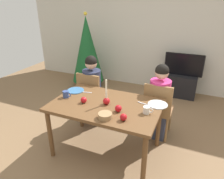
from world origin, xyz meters
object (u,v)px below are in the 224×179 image
object	(u,v)px
person_left_child	(92,91)
tv	(184,65)
candle_centerpiece	(106,99)
apple_by_right_mug	(118,108)
chair_left	(91,95)
christmas_tree	(87,50)
chair_right	(158,107)
apple_by_left_plate	(123,117)
person_right_child	(159,103)
mug_right	(147,110)
dining_table	(106,109)
bowl_walnuts	(105,116)
mug_left	(66,94)
plate_right	(158,104)
apple_near_candle	(84,100)
tv_stand	(181,85)
plate_left	(76,90)

from	to	relation	value
person_left_child	tv	bearing A→B (deg)	52.18
candle_centerpiece	apple_by_right_mug	world-z (taller)	candle_centerpiece
chair_left	christmas_tree	world-z (taller)	christmas_tree
chair_right	candle_centerpiece	xyz separation A→B (m)	(-0.56, -0.62, 0.31)
candle_centerpiece	apple_by_left_plate	xyz separation A→B (m)	(0.33, -0.27, -0.03)
christmas_tree	apple_by_right_mug	bearing A→B (deg)	-52.63
person_right_child	mug_right	xyz separation A→B (m)	(-0.02, -0.67, 0.22)
person_right_child	tv	distance (m)	1.68
dining_table	christmas_tree	world-z (taller)	christmas_tree
bowl_walnuts	mug_left	bearing A→B (deg)	159.02
bowl_walnuts	mug_right	bearing A→B (deg)	35.88
tv	apple_by_left_plate	distance (m)	2.61
chair_right	mug_right	xyz separation A→B (m)	(-0.02, -0.63, 0.28)
christmas_tree	apple_by_right_mug	size ratio (longest dim) A/B	20.38
plate_right	dining_table	bearing A→B (deg)	-159.41
christmas_tree	apple_near_candle	size ratio (longest dim) A/B	21.04
dining_table	tv_stand	size ratio (longest dim) A/B	2.19
tv	christmas_tree	bearing A→B (deg)	-172.51
candle_centerpiece	mug_right	world-z (taller)	candle_centerpiece
dining_table	tv	size ratio (longest dim) A/B	1.77
chair_right	tv	xyz separation A→B (m)	(0.17, 1.69, 0.20)
candle_centerpiece	apple_by_left_plate	bearing A→B (deg)	-39.08
chair_left	person_right_child	xyz separation A→B (m)	(1.12, 0.03, 0.06)
person_left_child	plate_right	xyz separation A→B (m)	(1.17, -0.41, 0.19)
person_right_child	bowl_walnuts	distance (m)	1.07
candle_centerpiece	mug_right	xyz separation A→B (m)	(0.53, -0.02, -0.03)
dining_table	plate_left	world-z (taller)	plate_left
mug_right	christmas_tree	bearing A→B (deg)	133.74
tv_stand	candle_centerpiece	distance (m)	2.49
plate_right	chair_left	bearing A→B (deg)	162.33
plate_left	chair_left	bearing A→B (deg)	86.16
plate_right	person_left_child	bearing A→B (deg)	160.91
apple_near_candle	mug_left	bearing A→B (deg)	171.83
apple_near_candle	tv_stand	bearing A→B (deg)	66.98
tv	tv_stand	bearing A→B (deg)	-90.00
chair_left	person_right_child	bearing A→B (deg)	1.66
person_right_child	apple_by_right_mug	size ratio (longest dim) A/B	13.89
bowl_walnuts	chair_left	bearing A→B (deg)	126.72
dining_table	mug_left	bearing A→B (deg)	-175.76
tv_stand	apple_near_candle	world-z (taller)	apple_near_candle
person_left_child	chair_left	bearing A→B (deg)	-90.00
person_right_child	candle_centerpiece	bearing A→B (deg)	-130.61
person_left_child	apple_by_left_plate	world-z (taller)	person_left_child
person_left_child	person_right_child	world-z (taller)	same
person_left_child	apple_by_right_mug	size ratio (longest dim) A/B	13.89
dining_table	candle_centerpiece	world-z (taller)	candle_centerpiece
dining_table	apple_by_right_mug	xyz separation A→B (m)	(0.22, -0.12, 0.13)
chair_left	tv_stand	distance (m)	2.14
chair_right	dining_table	bearing A→B (deg)	-133.09
person_right_child	plate_right	xyz separation A→B (m)	(0.05, -0.41, 0.19)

